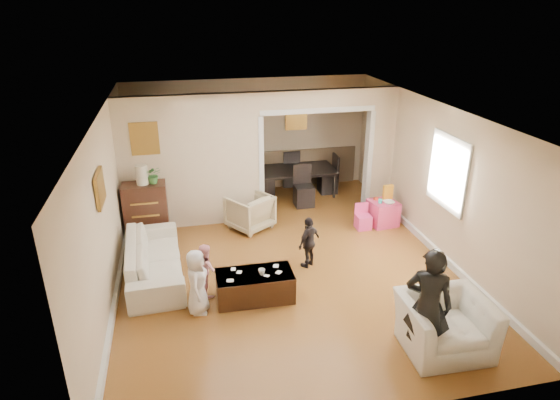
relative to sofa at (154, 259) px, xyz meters
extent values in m
plane|color=#A26A2A|center=(2.15, 0.05, -0.31)|extent=(7.00, 7.00, 0.00)
cube|color=beige|center=(0.77, 1.85, 0.99)|extent=(2.75, 0.18, 2.60)
cube|color=beige|center=(4.62, 1.85, 0.99)|extent=(0.55, 0.18, 2.60)
cube|color=beige|center=(3.25, 1.85, 2.11)|extent=(2.22, 0.18, 0.35)
cube|color=white|center=(4.88, -0.35, 1.24)|extent=(0.03, 0.95, 1.10)
cube|color=brown|center=(-0.05, 1.75, 1.54)|extent=(0.45, 0.03, 0.55)
cube|color=brown|center=(-0.56, -0.55, 1.49)|extent=(0.03, 0.55, 0.40)
cube|color=brown|center=(3.25, 3.49, 1.39)|extent=(0.45, 0.03, 0.55)
imported|color=#F0E8CF|center=(0.00, 0.00, 0.00)|extent=(0.94, 2.19, 0.63)
imported|color=tan|center=(1.80, 1.42, 0.03)|extent=(1.04, 1.05, 0.69)
imported|color=#F0E8CF|center=(3.67, -2.61, 0.04)|extent=(1.12, 0.98, 0.70)
cube|color=#361810|center=(-0.15, 1.44, 0.23)|extent=(0.79, 0.44, 1.09)
cylinder|color=beige|center=(-0.15, 1.44, 0.95)|extent=(0.22, 0.22, 0.36)
imported|color=#3D7B37|center=(0.05, 1.44, 0.93)|extent=(0.29, 0.26, 0.33)
cube|color=#341B10|center=(1.48, -0.99, -0.10)|extent=(1.16, 0.60, 0.43)
imported|color=white|center=(1.58, -1.04, 0.16)|extent=(0.10, 0.10, 0.09)
cube|color=#DA396F|center=(4.43, 1.02, -0.07)|extent=(0.57, 0.57, 0.49)
cube|color=yellow|center=(4.55, 1.12, 0.33)|extent=(0.21, 0.09, 0.30)
cylinder|color=#23AFA8|center=(4.33, 0.97, 0.22)|extent=(0.08, 0.08, 0.08)
cube|color=red|center=(4.31, 1.14, 0.20)|extent=(0.10, 0.09, 0.05)
imported|color=white|center=(4.48, 0.90, 0.20)|extent=(0.24, 0.24, 0.05)
imported|color=black|center=(3.13, 2.92, -0.01)|extent=(1.76, 0.99, 0.62)
imported|color=black|center=(3.32, -2.73, 0.46)|extent=(0.68, 0.62, 1.55)
imported|color=white|center=(0.63, -1.14, 0.18)|extent=(0.40, 0.54, 0.99)
imported|color=pink|center=(0.78, -0.69, 0.10)|extent=(0.43, 0.49, 0.84)
imported|color=black|center=(2.53, -0.24, 0.14)|extent=(0.55, 0.50, 0.90)
cube|color=white|center=(1.27, -0.90, 0.12)|extent=(0.10, 0.11, 0.00)
cube|color=white|center=(1.65, -1.09, 0.12)|extent=(0.10, 0.09, 0.00)
cube|color=white|center=(1.11, -1.10, 0.12)|extent=(0.11, 0.10, 0.00)
cube|color=white|center=(1.84, -1.03, 0.12)|extent=(0.12, 0.12, 0.00)
cube|color=white|center=(1.84, -0.85, 0.12)|extent=(0.11, 0.12, 0.00)
cube|color=white|center=(1.19, -0.80, 0.12)|extent=(0.09, 0.10, 0.00)
camera|label=1|loc=(0.53, -7.04, 3.87)|focal=30.61mm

